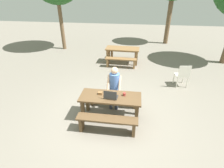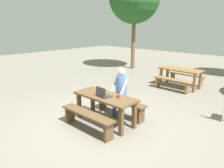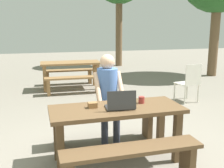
{
  "view_description": "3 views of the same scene",
  "coord_description": "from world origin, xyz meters",
  "px_view_note": "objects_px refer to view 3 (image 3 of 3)",
  "views": [
    {
      "loc": [
        0.61,
        -4.01,
        3.36
      ],
      "look_at": [
        0.01,
        0.25,
        0.98
      ],
      "focal_mm": 28.13,
      "sensor_mm": 36.0,
      "label": 1
    },
    {
      "loc": [
        3.5,
        -3.52,
        2.43
      ],
      "look_at": [
        0.01,
        0.25,
        0.98
      ],
      "focal_mm": 33.56,
      "sensor_mm": 36.0,
      "label": 2
    },
    {
      "loc": [
        -0.95,
        -3.16,
        1.75
      ],
      "look_at": [
        0.01,
        0.25,
        0.98
      ],
      "focal_mm": 43.47,
      "sensor_mm": 36.0,
      "label": 3
    }
  ],
  "objects_px": {
    "laptop": "(120,104)",
    "picnic_table_mid": "(71,67)",
    "person_seated": "(108,93)",
    "small_pouch": "(93,105)",
    "plastic_chair": "(189,82)",
    "picnic_table_front": "(117,117)",
    "coffee_mug": "(141,100)"
  },
  "relations": [
    {
      "from": "laptop",
      "to": "coffee_mug",
      "type": "bearing_deg",
      "value": -146.91
    },
    {
      "from": "small_pouch",
      "to": "person_seated",
      "type": "bearing_deg",
      "value": 56.19
    },
    {
      "from": "small_pouch",
      "to": "picnic_table_mid",
      "type": "xyz_separation_m",
      "value": [
        0.26,
        4.25,
        -0.14
      ]
    },
    {
      "from": "small_pouch",
      "to": "picnic_table_mid",
      "type": "height_order",
      "value": "small_pouch"
    },
    {
      "from": "laptop",
      "to": "person_seated",
      "type": "distance_m",
      "value": 0.65
    },
    {
      "from": "picnic_table_front",
      "to": "picnic_table_mid",
      "type": "xyz_separation_m",
      "value": [
        -0.04,
        4.32,
        0.02
      ]
    },
    {
      "from": "plastic_chair",
      "to": "small_pouch",
      "type": "bearing_deg",
      "value": 29.24
    },
    {
      "from": "laptop",
      "to": "picnic_table_mid",
      "type": "height_order",
      "value": "laptop"
    },
    {
      "from": "picnic_table_front",
      "to": "person_seated",
      "type": "relative_size",
      "value": 1.26
    },
    {
      "from": "picnic_table_mid",
      "to": "picnic_table_front",
      "type": "bearing_deg",
      "value": -87.79
    },
    {
      "from": "picnic_table_front",
      "to": "plastic_chair",
      "type": "distance_m",
      "value": 3.26
    },
    {
      "from": "person_seated",
      "to": "plastic_chair",
      "type": "xyz_separation_m",
      "value": [
        2.36,
        1.64,
        -0.31
      ]
    },
    {
      "from": "plastic_chair",
      "to": "person_seated",
      "type": "bearing_deg",
      "value": 25.6
    },
    {
      "from": "plastic_chair",
      "to": "picnic_table_front",
      "type": "bearing_deg",
      "value": 33.42
    },
    {
      "from": "picnic_table_front",
      "to": "plastic_chair",
      "type": "relative_size",
      "value": 1.87
    },
    {
      "from": "laptop",
      "to": "small_pouch",
      "type": "bearing_deg",
      "value": -19.71
    },
    {
      "from": "laptop",
      "to": "small_pouch",
      "type": "xyz_separation_m",
      "value": [
        -0.32,
        0.15,
        -0.03
      ]
    },
    {
      "from": "laptop",
      "to": "person_seated",
      "type": "xyz_separation_m",
      "value": [
        0.01,
        0.65,
        -0.01
      ]
    },
    {
      "from": "person_seated",
      "to": "coffee_mug",
      "type": "bearing_deg",
      "value": -54.58
    },
    {
      "from": "picnic_table_front",
      "to": "coffee_mug",
      "type": "bearing_deg",
      "value": 13.61
    },
    {
      "from": "coffee_mug",
      "to": "small_pouch",
      "type": "bearing_deg",
      "value": -177.95
    },
    {
      "from": "picnic_table_front",
      "to": "laptop",
      "type": "relative_size",
      "value": 4.41
    },
    {
      "from": "small_pouch",
      "to": "picnic_table_mid",
      "type": "relative_size",
      "value": 0.07
    },
    {
      "from": "plastic_chair",
      "to": "picnic_table_mid",
      "type": "bearing_deg",
      "value": -50.07
    },
    {
      "from": "small_pouch",
      "to": "coffee_mug",
      "type": "xyz_separation_m",
      "value": [
        0.67,
        0.02,
        0.01
      ]
    },
    {
      "from": "person_seated",
      "to": "picnic_table_mid",
      "type": "height_order",
      "value": "person_seated"
    },
    {
      "from": "plastic_chair",
      "to": "picnic_table_mid",
      "type": "height_order",
      "value": "plastic_chair"
    },
    {
      "from": "laptop",
      "to": "small_pouch",
      "type": "height_order",
      "value": "laptop"
    },
    {
      "from": "laptop",
      "to": "plastic_chair",
      "type": "distance_m",
      "value": 3.32
    },
    {
      "from": "picnic_table_front",
      "to": "picnic_table_mid",
      "type": "height_order",
      "value": "picnic_table_mid"
    },
    {
      "from": "person_seated",
      "to": "plastic_chair",
      "type": "height_order",
      "value": "person_seated"
    },
    {
      "from": "small_pouch",
      "to": "person_seated",
      "type": "xyz_separation_m",
      "value": [
        0.33,
        0.5,
        0.02
      ]
    }
  ]
}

